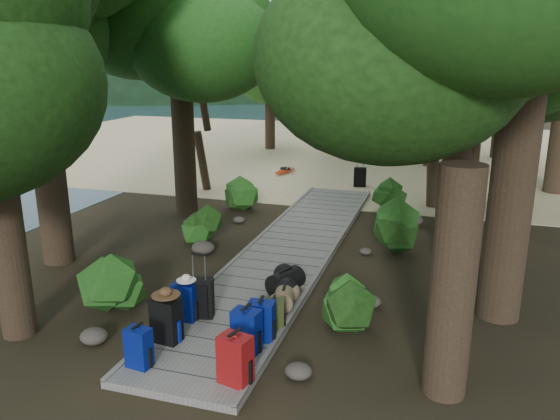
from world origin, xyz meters
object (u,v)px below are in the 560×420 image
(backpack_left_b, at_px, (166,318))
(backpack_right_c, at_px, (261,319))
(backpack_left_c, at_px, (185,299))
(backpack_right_b, at_px, (246,329))
(backpack_left_a, at_px, (139,346))
(backpack_right_d, at_px, (274,312))
(lone_suitcase_on_sand, at_px, (360,177))
(sun_lounger, at_px, (452,171))
(duffel_right_khaki, at_px, (284,297))
(duffel_right_black, at_px, (286,281))
(suitcase_on_boardwalk, at_px, (200,298))
(backpack_right_a, at_px, (235,357))
(kayak, at_px, (285,170))

(backpack_left_b, xyz_separation_m, backpack_right_c, (1.38, 0.49, -0.05))
(backpack_left_c, xyz_separation_m, backpack_right_b, (1.34, -0.67, 0.01))
(backpack_left_a, distance_m, backpack_left_b, 0.77)
(backpack_left_b, relative_size, backpack_right_c, 1.14)
(backpack_left_b, height_order, backpack_right_d, backpack_left_b)
(lone_suitcase_on_sand, height_order, sun_lounger, lone_suitcase_on_sand)
(duffel_right_khaki, xyz_separation_m, duffel_right_black, (-0.16, 0.61, 0.04))
(backpack_left_c, distance_m, duffel_right_black, 2.02)
(duffel_right_khaki, bearing_deg, suitcase_on_boardwalk, -158.34)
(backpack_right_c, xyz_separation_m, duffel_right_black, (-0.14, 1.81, -0.13))
(backpack_right_a, xyz_separation_m, backpack_right_b, (-0.14, 0.82, -0.01))
(backpack_right_c, relative_size, kayak, 0.24)
(backpack_left_b, distance_m, suitcase_on_boardwalk, 0.92)
(backpack_left_a, distance_m, suitcase_on_boardwalk, 1.69)
(backpack_left_b, height_order, backpack_right_b, backpack_left_b)
(backpack_left_c, height_order, suitcase_on_boardwalk, backpack_left_c)
(backpack_left_c, relative_size, lone_suitcase_on_sand, 1.08)
(backpack_left_a, xyz_separation_m, backpack_right_a, (1.46, 0.03, 0.06))
(backpack_left_b, bearing_deg, duffel_right_black, 68.30)
(backpack_right_b, distance_m, backpack_right_d, 0.90)
(backpack_right_b, relative_size, suitcase_on_boardwalk, 1.07)
(lone_suitcase_on_sand, bearing_deg, duffel_right_black, -95.43)
(backpack_right_b, bearing_deg, duffel_right_khaki, 93.16)
(backpack_left_a, relative_size, backpack_right_a, 0.85)
(backpack_left_a, distance_m, duffel_right_black, 3.32)
(suitcase_on_boardwalk, bearing_deg, backpack_left_c, -154.10)
(backpack_left_a, bearing_deg, duffel_right_black, 74.90)
(duffel_right_khaki, height_order, kayak, duffel_right_khaki)
(backpack_left_c, height_order, duffel_right_black, backpack_left_c)
(backpack_left_b, bearing_deg, backpack_left_a, -85.11)
(backpack_left_b, xyz_separation_m, backpack_right_a, (1.43, -0.74, -0.01))
(backpack_left_a, distance_m, duffel_right_khaki, 2.84)
(backpack_left_a, bearing_deg, backpack_right_b, 40.16)
(backpack_right_b, xyz_separation_m, backpack_right_d, (0.16, 0.88, -0.11))
(backpack_left_c, bearing_deg, duffel_right_black, 49.87)
(backpack_left_a, bearing_deg, sun_lounger, 81.52)
(backpack_right_a, height_order, lone_suitcase_on_sand, backpack_right_a)
(backpack_left_a, xyz_separation_m, backpack_right_b, (1.32, 0.85, 0.04))
(suitcase_on_boardwalk, height_order, lone_suitcase_on_sand, suitcase_on_boardwalk)
(backpack_left_b, height_order, backpack_right_a, backpack_left_b)
(duffel_right_khaki, relative_size, sun_lounger, 0.29)
(backpack_left_a, bearing_deg, backpack_right_c, 49.13)
(backpack_right_c, relative_size, duffel_right_black, 0.99)
(lone_suitcase_on_sand, distance_m, sun_lounger, 3.79)
(backpack_right_d, xyz_separation_m, kayak, (-3.47, 12.28, -0.21))
(backpack_right_b, height_order, sun_lounger, backpack_right_b)
(lone_suitcase_on_sand, xyz_separation_m, kayak, (-3.14, 1.35, -0.19))
(kayak, bearing_deg, backpack_right_a, -61.80)
(backpack_left_a, bearing_deg, kayak, 105.48)
(backpack_left_a, height_order, backpack_right_b, backpack_right_b)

